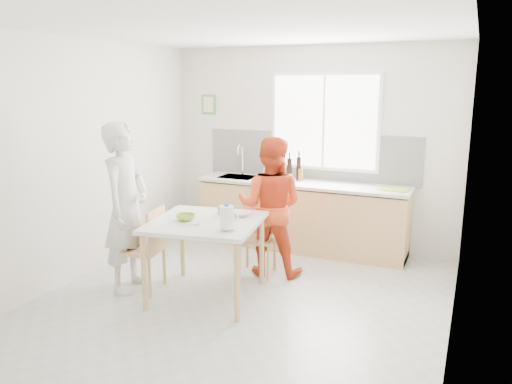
# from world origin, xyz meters

# --- Properties ---
(ground) EXTENTS (4.50, 4.50, 0.00)m
(ground) POSITION_xyz_m (0.00, 0.00, 0.00)
(ground) COLOR #B7B7B2
(ground) RESTS_ON ground
(room_shell) EXTENTS (4.50, 4.50, 4.50)m
(room_shell) POSITION_xyz_m (0.00, 0.00, 1.64)
(room_shell) COLOR silver
(room_shell) RESTS_ON ground
(window) EXTENTS (1.50, 0.06, 1.30)m
(window) POSITION_xyz_m (0.20, 2.23, 1.70)
(window) COLOR white
(window) RESTS_ON room_shell
(backsplash) EXTENTS (3.00, 0.02, 0.65)m
(backsplash) POSITION_xyz_m (0.00, 2.24, 1.23)
(backsplash) COLOR white
(backsplash) RESTS_ON room_shell
(picture_frame) EXTENTS (0.22, 0.03, 0.28)m
(picture_frame) POSITION_xyz_m (-1.55, 2.23, 1.90)
(picture_frame) COLOR #4F9343
(picture_frame) RESTS_ON room_shell
(kitchen_counter) EXTENTS (2.84, 0.64, 1.37)m
(kitchen_counter) POSITION_xyz_m (-0.00, 1.95, 0.42)
(kitchen_counter) COLOR tan
(kitchen_counter) RESTS_ON ground
(dining_table) EXTENTS (1.24, 1.24, 0.83)m
(dining_table) POSITION_xyz_m (-0.39, 0.05, 0.74)
(dining_table) COLOR silver
(dining_table) RESTS_ON ground
(chair_left) EXTENTS (0.48, 0.48, 0.91)m
(chair_left) POSITION_xyz_m (-1.06, -0.06, 0.50)
(chair_left) COLOR tan
(chair_left) RESTS_ON ground
(chair_far) EXTENTS (0.46, 0.46, 0.87)m
(chair_far) POSITION_xyz_m (-0.17, 0.91, 0.48)
(chair_far) COLOR tan
(chair_far) RESTS_ON ground
(person_white) EXTENTS (0.53, 0.72, 1.82)m
(person_white) POSITION_xyz_m (-1.28, -0.10, 0.91)
(person_white) COLOR silver
(person_white) RESTS_ON ground
(person_red) EXTENTS (0.87, 0.73, 1.62)m
(person_red) POSITION_xyz_m (-0.04, 0.95, 0.81)
(person_red) COLOR red
(person_red) RESTS_ON ground
(bowl_green) EXTENTS (0.23, 0.23, 0.06)m
(bowl_green) POSITION_xyz_m (-0.58, -0.03, 0.86)
(bowl_green) COLOR #89B529
(bowl_green) RESTS_ON dining_table
(bowl_white) EXTENTS (0.22, 0.22, 0.05)m
(bowl_white) POSITION_xyz_m (-0.13, 0.34, 0.85)
(bowl_white) COLOR white
(bowl_white) RESTS_ON dining_table
(milk_jug) EXTENTS (0.19, 0.14, 0.24)m
(milk_jug) POSITION_xyz_m (-0.02, -0.18, 0.96)
(milk_jug) COLOR white
(milk_jug) RESTS_ON dining_table
(green_box) EXTENTS (0.11, 0.11, 0.09)m
(green_box) POSITION_xyz_m (-0.33, 0.34, 0.87)
(green_box) COLOR #79B72A
(green_box) RESTS_ON dining_table
(spoon) EXTENTS (0.15, 0.09, 0.01)m
(spoon) POSITION_xyz_m (-0.43, -0.18, 0.84)
(spoon) COLOR #A5A5AA
(spoon) RESTS_ON dining_table
(cutting_board) EXTENTS (0.39, 0.31, 0.01)m
(cutting_board) POSITION_xyz_m (1.20, 1.93, 0.93)
(cutting_board) COLOR #87D430
(cutting_board) RESTS_ON kitchen_counter
(wine_bottle_a) EXTENTS (0.07, 0.07, 0.32)m
(wine_bottle_a) POSITION_xyz_m (-0.09, 2.05, 1.08)
(wine_bottle_a) COLOR black
(wine_bottle_a) RESTS_ON kitchen_counter
(wine_bottle_b) EXTENTS (0.07, 0.07, 0.30)m
(wine_bottle_b) POSITION_xyz_m (-0.21, 2.03, 1.07)
(wine_bottle_b) COLOR black
(wine_bottle_b) RESTS_ON kitchen_counter
(jar_amber) EXTENTS (0.06, 0.06, 0.16)m
(jar_amber) POSITION_xyz_m (-0.05, 2.02, 1.00)
(jar_amber) COLOR brown
(jar_amber) RESTS_ON kitchen_counter
(soap_bottle) EXTENTS (0.09, 0.09, 0.19)m
(soap_bottle) POSITION_xyz_m (-0.57, 2.11, 1.01)
(soap_bottle) COLOR #999999
(soap_bottle) RESTS_ON kitchen_counter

